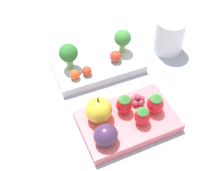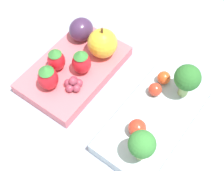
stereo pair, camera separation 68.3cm
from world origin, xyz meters
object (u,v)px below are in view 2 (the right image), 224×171
Objects in this scene: plum at (81,29)px; cherry_tomato_1 at (155,89)px; grape_cluster at (73,84)px; cherry_tomato_0 at (137,128)px; apple at (102,43)px; bento_box_fruit at (75,69)px; broccoli_floret_0 at (142,145)px; strawberry_2 at (81,62)px; broccoli_floret_1 at (187,79)px; cherry_tomato_2 at (164,78)px; strawberry_1 at (56,59)px; bento_box_savoury at (154,119)px; strawberry_0 at (48,77)px.

cherry_tomato_1 is at bearing 80.55° from plum.
grape_cluster is (0.06, -0.11, -0.00)m from cherry_tomato_1.
cherry_tomato_0 is 1.24× the size of cherry_tomato_1.
cherry_tomato_1 is 0.12m from apple.
cherry_tomato_0 reaches higher than bento_box_fruit.
broccoli_floret_0 is 1.20× the size of strawberry_2.
cherry_tomato_0 is at bearing 85.80° from grape_cluster.
broccoli_floret_1 is 0.05m from cherry_tomato_1.
cherry_tomato_2 is 0.48× the size of strawberry_1.
bento_box_fruit is 0.04m from strawberry_2.
cherry_tomato_0 is (0.04, -0.01, 0.02)m from bento_box_savoury.
cherry_tomato_0 is at bearing 54.35° from apple.
plum is at bearing -108.35° from bento_box_savoury.
plum is at bearing -122.10° from broccoli_floret_0.
cherry_tomato_0 is 0.16m from apple.
broccoli_floret_0 is at bearing 84.91° from strawberry_0.
bento_box_fruit is 0.16m from cherry_tomato_0.
plum is (-0.10, -0.18, 0.01)m from cherry_tomato_0.
bento_box_savoury is at bearing -13.93° from broccoli_floret_1.
cherry_tomato_2 is 0.17m from plum.
strawberry_0 reaches higher than plum.
broccoli_floret_0 is 0.96× the size of apple.
strawberry_0 is 1.11× the size of strawberry_1.
plum is (-0.00, -0.17, 0.01)m from cherry_tomato_2.
bento_box_savoury is 4.42× the size of strawberry_1.
bento_box_fruit is at bearing 135.03° from strawberry_1.
strawberry_1 reaches higher than grape_cluster.
grape_cluster is at bearing -58.72° from broccoli_floret_1.
broccoli_floret_0 is 1.29× the size of plum.
cherry_tomato_1 is at bearing -169.18° from cherry_tomato_0.
broccoli_floret_1 is (-0.13, -0.00, 0.00)m from broccoli_floret_0.
apple is 0.05m from strawberry_2.
broccoli_floret_0 reaches higher than cherry_tomato_0.
cherry_tomato_1 is at bearing 120.57° from strawberry_0.
apple is 1.98× the size of grape_cluster.
apple reaches higher than strawberry_1.
broccoli_floret_1 is at bearing -179.45° from broccoli_floret_0.
bento_box_savoury is 0.18m from strawberry_1.
cherry_tomato_0 reaches higher than bento_box_savoury.
bento_box_savoury is 3.21× the size of broccoli_floret_1.
plum is (-0.06, -0.19, 0.03)m from bento_box_savoury.
bento_box_savoury is at bearing 102.46° from grape_cluster.
cherry_tomato_1 is 0.70× the size of grape_cluster.
cherry_tomato_0 is 0.55× the size of strawberry_2.
strawberry_2 is at bearing -5.78° from apple.
strawberry_2 reaches higher than plum.
cherry_tomato_1 is 0.03m from cherry_tomato_2.
strawberry_1 reaches higher than cherry_tomato_2.
strawberry_0 is at bearing -22.73° from strawberry_2.
strawberry_0 reaches higher than cherry_tomato_1.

